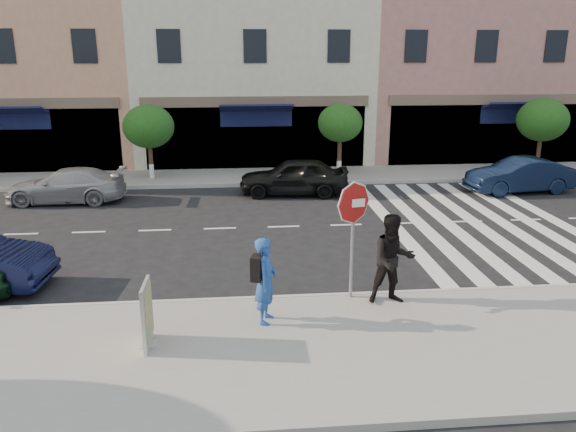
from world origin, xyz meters
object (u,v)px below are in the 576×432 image
object	(u,v)px
walker	(393,259)
car_far_left	(66,186)
car_far_mid	(294,176)
stop_sign	(353,215)
poster_board	(147,316)
car_far_right	(519,175)
photographer	(266,280)

from	to	relation	value
walker	car_far_left	distance (m)	13.58
walker	car_far_mid	distance (m)	10.12
stop_sign	car_far_left	distance (m)	12.85
poster_board	car_far_right	distance (m)	16.75
photographer	poster_board	world-z (taller)	photographer
stop_sign	photographer	distance (m)	2.37
stop_sign	poster_board	xyz separation A→B (m)	(-4.11, -1.72, -1.29)
poster_board	car_far_mid	bearing A→B (deg)	72.46
stop_sign	poster_board	bearing A→B (deg)	-167.94
car_far_left	car_far_mid	distance (m)	8.41
car_far_mid	stop_sign	bearing A→B (deg)	6.13
stop_sign	photographer	size ratio (longest dim) A/B	1.49
photographer	car_far_right	distance (m)	14.62
poster_board	car_far_right	xyz separation A→B (m)	(12.65, 10.99, -0.08)
car_far_mid	car_far_right	xyz separation A→B (m)	(8.78, -0.46, -0.04)
walker	photographer	bearing A→B (deg)	-168.92
walker	car_far_mid	size ratio (longest dim) A/B	0.47
photographer	poster_board	size ratio (longest dim) A/B	1.42
stop_sign	car_far_right	world-z (taller)	stop_sign
stop_sign	car_far_left	xyz separation A→B (m)	(-8.64, 9.40, -1.43)
poster_board	car_far_left	bearing A→B (deg)	113.31
car_far_right	walker	bearing A→B (deg)	-43.88
poster_board	car_far_mid	distance (m)	12.08
photographer	car_far_left	size ratio (longest dim) A/B	0.42
poster_board	car_far_right	bearing A→B (deg)	42.13
car_far_left	car_far_mid	bearing A→B (deg)	93.81
photographer	car_far_left	bearing A→B (deg)	47.74
poster_board	photographer	bearing A→B (deg)	20.27
photographer	car_far_mid	xyz separation A→B (m)	(1.67, 10.69, -0.32)
photographer	stop_sign	bearing A→B (deg)	-48.57
walker	poster_board	bearing A→B (deg)	-166.14
walker	poster_board	xyz separation A→B (m)	(-4.92, -1.39, -0.38)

